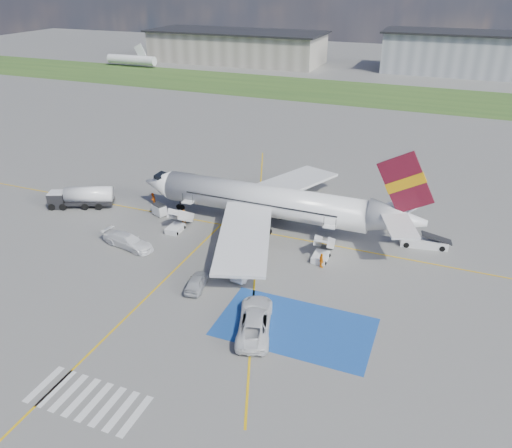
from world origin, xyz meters
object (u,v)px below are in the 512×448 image
(fuel_tanker, at_px, (82,199))
(car_silver_a, at_px, (197,282))
(belt_loader, at_px, (424,243))
(van_white_b, at_px, (127,239))
(car_silver_b, at_px, (246,271))
(gpu_cart, at_px, (159,210))
(airliner, at_px, (275,202))
(van_white_a, at_px, (255,318))

(fuel_tanker, xyz_separation_m, car_silver_a, (23.71, -11.59, -0.50))
(belt_loader, height_order, van_white_b, van_white_b)
(car_silver_a, relative_size, car_silver_b, 1.04)
(car_silver_b, bearing_deg, belt_loader, -132.63)
(car_silver_a, bearing_deg, gpu_cart, -56.46)
(car_silver_b, bearing_deg, gpu_cart, -21.70)
(fuel_tanker, bearing_deg, belt_loader, -15.52)
(car_silver_a, bearing_deg, fuel_tanker, -36.14)
(belt_loader, relative_size, van_white_b, 1.12)
(airliner, distance_m, car_silver_b, 12.26)
(fuel_tanker, bearing_deg, gpu_cart, -15.09)
(gpu_cart, bearing_deg, airliner, 33.74)
(van_white_a, bearing_deg, belt_loader, -137.81)
(gpu_cart, bearing_deg, van_white_a, -15.55)
(belt_loader, bearing_deg, van_white_a, -129.82)
(airliner, xyz_separation_m, gpu_cart, (-15.23, -2.55, -2.68))
(car_silver_b, bearing_deg, car_silver_a, 53.65)
(fuel_tanker, relative_size, car_silver_a, 2.05)
(airliner, xyz_separation_m, car_silver_a, (-2.66, -15.73, -2.67))
(car_silver_b, bearing_deg, van_white_b, 5.33)
(fuel_tanker, relative_size, belt_loader, 1.47)
(gpu_cart, relative_size, car_silver_a, 0.52)
(car_silver_b, relative_size, van_white_b, 0.78)
(fuel_tanker, relative_size, gpu_cart, 3.97)
(fuel_tanker, height_order, gpu_cart, fuel_tanker)
(gpu_cart, xyz_separation_m, belt_loader, (33.15, 4.42, -0.28))
(gpu_cart, bearing_deg, car_silver_b, -5.55)
(car_silver_a, height_order, van_white_a, van_white_a)
(van_white_b, bearing_deg, van_white_a, -101.99)
(belt_loader, height_order, van_white_a, van_white_a)
(airliner, bearing_deg, van_white_b, -141.70)
(gpu_cart, relative_size, belt_loader, 0.37)
(fuel_tanker, height_order, belt_loader, fuel_tanker)
(belt_loader, xyz_separation_m, van_white_a, (-12.71, -21.44, 0.73))
(fuel_tanker, xyz_separation_m, car_silver_b, (27.47, -7.75, -0.55))
(van_white_b, bearing_deg, car_silver_b, -81.26)
(gpu_cart, relative_size, van_white_b, 0.42)
(gpu_cart, xyz_separation_m, van_white_a, (20.44, -17.02, 0.45))
(fuel_tanker, bearing_deg, car_silver_a, -49.29)
(belt_loader, bearing_deg, gpu_cart, 178.44)
(fuel_tanker, bearing_deg, van_white_a, -49.28)
(car_silver_b, height_order, van_white_b, van_white_b)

